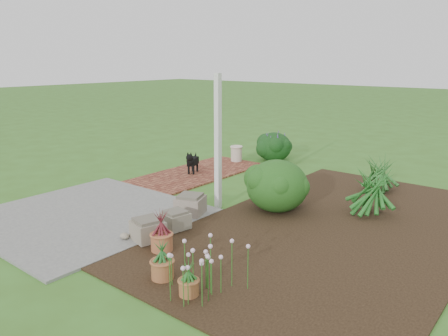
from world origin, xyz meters
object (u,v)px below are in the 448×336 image
Objects in this scene: stone_trough_near at (148,230)px; cream_ceramic_urn at (236,154)px; evergreen_shrub at (277,184)px; black_dog at (192,161)px.

cream_ceramic_urn is at bearing 113.20° from stone_trough_near.
evergreen_shrub is at bearing -41.85° from cream_ceramic_urn.
black_dog is 3.13m from evergreen_shrub.
black_dog reaches higher than cream_ceramic_urn.
evergreen_shrub is (0.78, 2.44, 0.33)m from stone_trough_near.
stone_trough_near is at bearing -66.80° from cream_ceramic_urn.
black_dog is 1.73m from cream_ceramic_urn.
cream_ceramic_urn is (-2.18, 5.10, 0.06)m from stone_trough_near.
stone_trough_near is 1.08× the size of cream_ceramic_urn.
stone_trough_near is 4.03m from black_dog.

